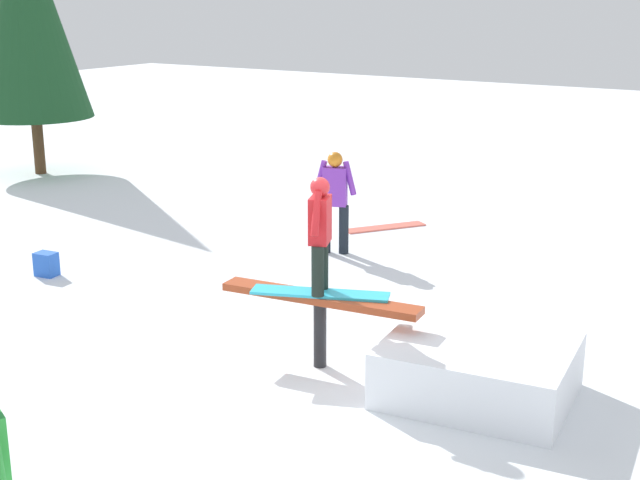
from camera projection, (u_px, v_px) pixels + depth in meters
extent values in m
plane|color=white|center=(320.00, 366.00, 9.63)|extent=(60.00, 60.00, 0.00)
cylinder|color=black|center=(320.00, 334.00, 9.53)|extent=(0.14, 0.14, 0.74)
cube|color=#A53F1E|center=(320.00, 298.00, 9.42)|extent=(2.27, 0.52, 0.08)
cube|color=white|center=(478.00, 370.00, 8.82)|extent=(1.95, 1.69, 0.58)
cube|color=#2DB6D3|center=(320.00, 293.00, 9.41)|extent=(1.47, 0.80, 0.03)
cylinder|color=black|center=(322.00, 264.00, 9.45)|extent=(0.13, 0.13, 0.54)
cylinder|color=black|center=(318.00, 271.00, 9.21)|extent=(0.13, 0.13, 0.54)
cube|color=red|center=(320.00, 220.00, 9.19)|extent=(0.30, 0.37, 0.49)
cylinder|color=red|center=(324.00, 205.00, 9.35)|extent=(0.17, 0.29, 0.45)
cylinder|color=red|center=(316.00, 214.00, 8.97)|extent=(0.17, 0.29, 0.45)
sphere|color=red|center=(320.00, 187.00, 9.10)|extent=(0.20, 0.20, 0.20)
cylinder|color=black|center=(344.00, 230.00, 13.65)|extent=(0.15, 0.15, 0.76)
cylinder|color=black|center=(326.00, 229.00, 13.70)|extent=(0.15, 0.15, 0.76)
cube|color=purple|center=(335.00, 186.00, 13.49)|extent=(0.42, 0.34, 0.59)
cylinder|color=purple|center=(350.00, 178.00, 13.42)|extent=(0.23, 0.17, 0.53)
cylinder|color=purple|center=(320.00, 177.00, 13.49)|extent=(0.23, 0.17, 0.53)
sphere|color=orange|center=(335.00, 160.00, 13.38)|extent=(0.23, 0.23, 0.23)
cube|color=#F56E5B|center=(385.00, 227.00, 15.21)|extent=(1.06, 1.35, 0.02)
cube|color=blue|center=(46.00, 264.00, 12.63)|extent=(0.32, 0.25, 0.34)
cylinder|color=#4C331E|center=(39.00, 145.00, 19.58)|extent=(0.24, 0.24, 1.25)
cone|color=#194723|center=(27.00, 13.00, 18.81)|extent=(2.49, 2.49, 4.42)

